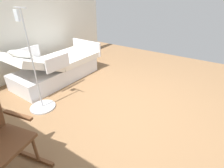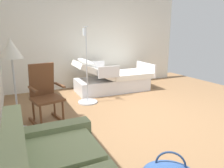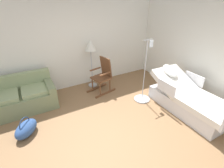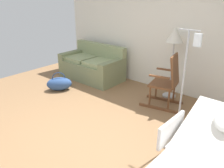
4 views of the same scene
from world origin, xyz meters
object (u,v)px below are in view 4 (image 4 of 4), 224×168
Objects in this scene: couch at (92,67)px; duffel_bag at (59,84)px; rocking_chair at (167,82)px; iv_pole at (178,129)px; floor_lamp at (175,40)px.

couch is 1.06m from duffel_bag.
rocking_chair is at bearing 21.18° from duffel_bag.
iv_pole is (2.94, -1.19, -0.06)m from couch.
couch reaches higher than duffel_bag.
rocking_chair is 1.66× the size of duffel_bag.
floor_lamp is at bearing 7.51° from couch.
iv_pole is (2.96, -0.14, 0.10)m from duffel_bag.
iv_pole reaches higher than floor_lamp.
couch is 1.08× the size of floor_lamp.
iv_pole reaches higher than rocking_chair.
floor_lamp reaches higher than couch.
iv_pole is (0.73, -1.00, -0.25)m from rocking_chair.
couch is 2.23m from rocking_chair.
couch is at bearing 175.15° from rocking_chair.
couch is 3.17m from iv_pole.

